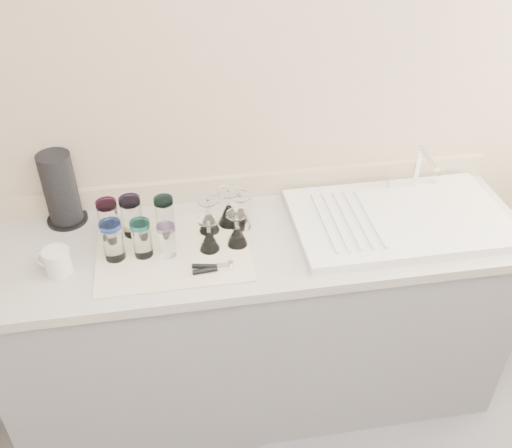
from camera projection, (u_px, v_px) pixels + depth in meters
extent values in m
cube|color=tan|center=(246.00, 117.00, 2.18)|extent=(3.50, 0.04, 2.50)
cube|color=slate|center=(259.00, 324.00, 2.43)|extent=(2.00, 0.60, 0.86)
cube|color=#9C9488|center=(259.00, 241.00, 2.16)|extent=(2.06, 0.62, 0.04)
cube|color=white|center=(399.00, 219.00, 2.21)|extent=(0.82, 0.50, 0.03)
cylinder|color=silver|center=(417.00, 166.00, 2.33)|extent=(0.02, 0.02, 0.18)
cylinder|color=silver|center=(429.00, 159.00, 2.22)|extent=(0.02, 0.16, 0.02)
cylinder|color=silver|center=(392.00, 183.00, 2.36)|extent=(0.03, 0.03, 0.04)
cylinder|color=silver|center=(437.00, 178.00, 2.38)|extent=(0.03, 0.03, 0.04)
cube|color=white|center=(173.00, 251.00, 2.08)|extent=(0.55, 0.42, 0.01)
cylinder|color=white|center=(109.00, 221.00, 2.11)|extent=(0.07, 0.07, 0.13)
cylinder|color=#DE1D8C|center=(106.00, 204.00, 2.06)|extent=(0.08, 0.08, 0.02)
cylinder|color=white|center=(132.00, 218.00, 2.12)|extent=(0.07, 0.07, 0.14)
cylinder|color=#583399|center=(129.00, 201.00, 2.07)|extent=(0.08, 0.08, 0.02)
cylinder|color=white|center=(165.00, 217.00, 2.13)|extent=(0.07, 0.07, 0.13)
cylinder|color=#0E7E7E|center=(163.00, 201.00, 2.09)|extent=(0.07, 0.07, 0.02)
cylinder|color=white|center=(113.00, 243.00, 2.00)|extent=(0.07, 0.07, 0.13)
cylinder|color=blue|center=(110.00, 225.00, 1.96)|extent=(0.08, 0.08, 0.02)
cylinder|color=white|center=(142.00, 240.00, 2.02)|extent=(0.07, 0.07, 0.12)
cylinder|color=#22AEAD|center=(140.00, 224.00, 1.98)|extent=(0.07, 0.07, 0.02)
cylinder|color=white|center=(167.00, 242.00, 2.02)|extent=(0.06, 0.06, 0.11)
cylinder|color=#997EC5|center=(165.00, 228.00, 1.98)|extent=(0.06, 0.06, 0.02)
cone|color=white|center=(209.00, 222.00, 2.15)|extent=(0.08, 0.08, 0.07)
cylinder|color=white|center=(208.00, 208.00, 2.11)|extent=(0.01, 0.01, 0.06)
cylinder|color=white|center=(208.00, 200.00, 2.09)|extent=(0.08, 0.08, 0.01)
cone|color=white|center=(229.00, 215.00, 2.19)|extent=(0.08, 0.08, 0.08)
cylinder|color=white|center=(228.00, 199.00, 2.14)|extent=(0.01, 0.01, 0.06)
cylinder|color=white|center=(228.00, 191.00, 2.12)|extent=(0.08, 0.08, 0.01)
cone|color=white|center=(209.00, 241.00, 2.06)|extent=(0.07, 0.07, 0.07)
cylinder|color=white|center=(209.00, 227.00, 2.02)|extent=(0.01, 0.01, 0.06)
cylinder|color=white|center=(208.00, 220.00, 2.00)|extent=(0.07, 0.07, 0.01)
cone|color=white|center=(237.00, 236.00, 2.08)|extent=(0.08, 0.08, 0.07)
cylinder|color=white|center=(237.00, 222.00, 2.05)|extent=(0.01, 0.01, 0.06)
cylinder|color=white|center=(237.00, 214.00, 2.03)|extent=(0.08, 0.08, 0.01)
cone|color=white|center=(241.00, 218.00, 2.17)|extent=(0.08, 0.08, 0.07)
cylinder|color=white|center=(240.00, 204.00, 2.13)|extent=(0.01, 0.01, 0.06)
cylinder|color=white|center=(240.00, 196.00, 2.11)|extent=(0.08, 0.08, 0.01)
cube|color=silver|center=(225.00, 267.00, 1.99)|extent=(0.06, 0.03, 0.02)
cylinder|color=black|center=(208.00, 270.00, 1.97)|extent=(0.11, 0.03, 0.02)
cylinder|color=black|center=(208.00, 266.00, 1.99)|extent=(0.11, 0.04, 0.02)
cylinder|color=silver|center=(58.00, 262.00, 1.96)|extent=(0.12, 0.12, 0.09)
torus|color=silver|center=(45.00, 260.00, 1.97)|extent=(0.07, 0.04, 0.07)
cylinder|color=black|center=(68.00, 219.00, 2.23)|extent=(0.16, 0.16, 0.01)
cylinder|color=black|center=(60.00, 188.00, 2.15)|extent=(0.12, 0.12, 0.28)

